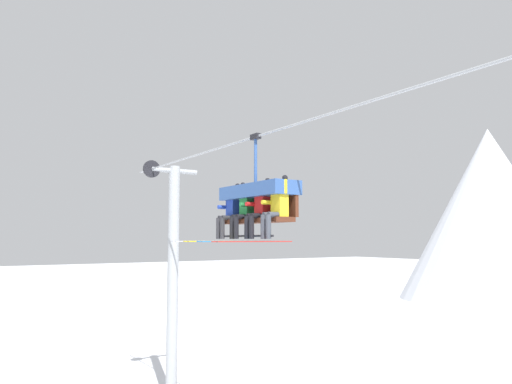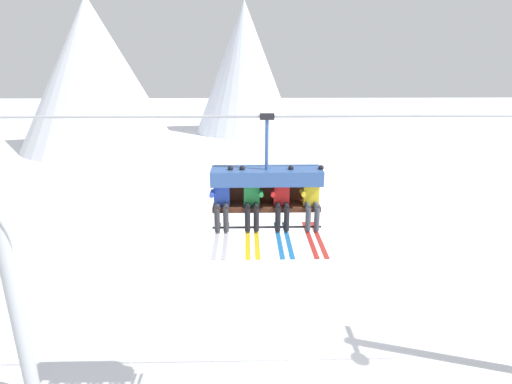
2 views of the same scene
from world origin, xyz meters
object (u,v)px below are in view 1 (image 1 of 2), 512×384
Objects in this scene: skier_red at (258,209)px; skier_yellow at (275,208)px; skier_blue at (229,212)px; skier_green at (243,211)px; chairlift_chair at (258,198)px; lift_tower_near at (172,276)px.

skier_red is 0.61m from skier_yellow.
skier_blue is 1.00× the size of skier_yellow.
skier_blue and skier_red have the same top height.
skier_red is at bearing 180.00° from skier_yellow.
skier_yellow is at bearing 0.00° from skier_blue.
skier_blue is at bearing 180.00° from skier_green.
skier_blue is at bearing 180.00° from skier_yellow.
skier_blue is at bearing -166.75° from chairlift_chair.
skier_red is (6.41, -0.92, 1.82)m from lift_tower_near.
lift_tower_near is 4.57× the size of skier_yellow.
skier_red is at bearing 0.00° from skier_green.
skier_green and skier_yellow have the same top height.
lift_tower_near is 4.57× the size of skier_green.
skier_yellow is at bearing -7.49° from lift_tower_near.
skier_blue is at bearing 180.00° from skier_red.
chairlift_chair is at bearing 166.85° from skier_yellow.
chairlift_chair is 0.46m from skier_red.
skier_yellow is at bearing -13.15° from chairlift_chair.
skier_green is at bearing -9.05° from lift_tower_near.
skier_yellow is (0.92, -0.21, -0.27)m from chairlift_chair.
chairlift_chair is 1.33× the size of skier_blue.
skier_blue is (5.19, -0.92, 1.82)m from lift_tower_near.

